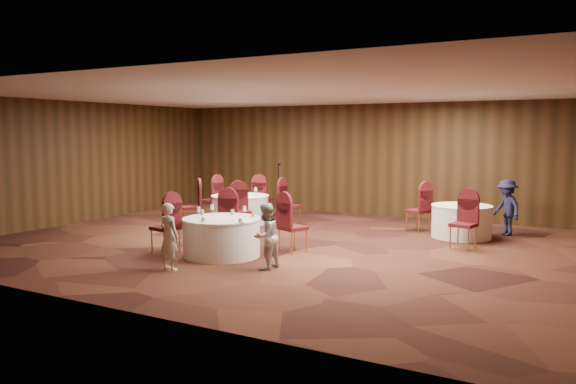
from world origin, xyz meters
The scene contains 15 objects.
ground centered at (0.00, 0.00, 0.00)m, with size 12.00×12.00×0.00m, color black.
room_shell centered at (0.00, 0.00, 1.96)m, with size 12.00×12.00×12.00m.
table_main centered at (-0.26, -1.61, 0.38)m, with size 1.50×1.50×0.74m.
table_left centered at (-2.15, 1.86, 0.38)m, with size 1.51×1.51×0.74m.
table_right centered at (3.37, 2.61, 0.38)m, with size 1.35×1.35×0.74m.
chairs_main centered at (-0.49, -0.98, 0.50)m, with size 2.86×2.00×1.00m.
chairs_left centered at (-2.17, 1.85, 0.50)m, with size 3.04×3.04×1.00m.
chairs_right centered at (2.97, 2.18, 0.50)m, with size 2.04×2.22×1.00m.
tabletop_main centered at (-0.12, -1.71, 0.84)m, with size 1.14×1.06×0.22m.
tabletop_left centered at (-2.16, 1.86, 0.82)m, with size 0.78×0.85×0.22m.
tabletop_right centered at (3.55, 2.35, 0.90)m, with size 0.08×0.08×0.22m.
mic_stand centered at (-2.08, 3.75, 0.43)m, with size 0.24×0.24×1.49m.
woman_a centered at (-0.40, -2.96, 0.59)m, with size 0.43×0.28×1.17m, color silver.
woman_b centered at (1.03, -2.11, 0.58)m, with size 0.56×0.44×1.16m, color silver.
man_c centered at (4.22, 3.39, 0.65)m, with size 0.84×0.48×1.31m, color #161733.
Camera 1 is at (6.02, -10.31, 2.36)m, focal length 35.00 mm.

